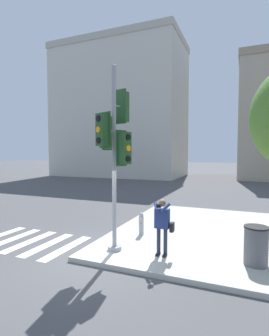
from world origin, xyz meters
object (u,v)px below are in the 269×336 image
(person_photographer, at_px, (163,222))
(trash_bin, at_px, (256,246))
(traffic_signal_pole, at_px, (114,141))
(fire_hydrant, at_px, (141,224))

(person_photographer, relative_size, trash_bin, 1.58)
(traffic_signal_pole, height_order, trash_bin, traffic_signal_pole)
(person_photographer, distance_m, fire_hydrant, 2.00)
(traffic_signal_pole, bearing_deg, trash_bin, 6.71)
(trash_bin, bearing_deg, fire_hydrant, 161.95)
(person_photographer, bearing_deg, traffic_signal_pole, -174.22)
(person_photographer, height_order, fire_hydrant, person_photographer)
(fire_hydrant, xyz_separation_m, trash_bin, (3.62, -1.18, 0.11))
(person_photographer, xyz_separation_m, trash_bin, (2.41, 0.31, -0.44))
(fire_hydrant, distance_m, trash_bin, 3.81)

